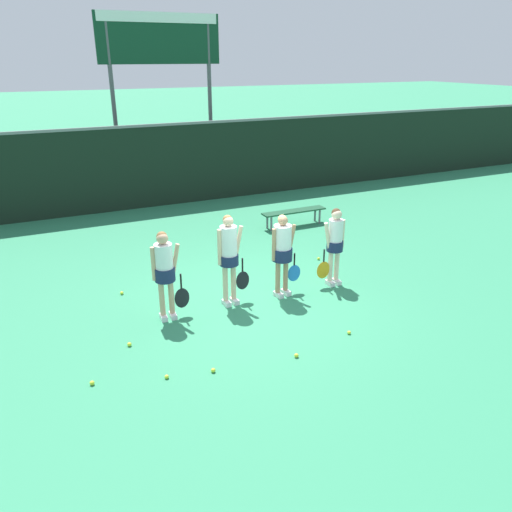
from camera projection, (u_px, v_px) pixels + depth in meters
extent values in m
plane|color=#2D7F56|center=(255.00, 299.00, 9.99)|extent=(140.00, 140.00, 0.00)
cube|color=black|center=(156.00, 167.00, 15.76)|extent=(60.00, 0.06, 2.52)
cube|color=slate|center=(153.00, 125.00, 15.28)|extent=(60.00, 0.08, 0.08)
cylinder|color=#515156|center=(114.00, 108.00, 16.49)|extent=(0.14, 0.14, 5.85)
cylinder|color=#515156|center=(210.00, 104.00, 17.81)|extent=(0.14, 0.14, 5.85)
cube|color=#0F3823|center=(159.00, 38.00, 16.35)|extent=(4.12, 0.12, 1.57)
cube|color=white|center=(159.00, 17.00, 16.06)|extent=(3.95, 0.02, 0.31)
cube|color=#19472D|center=(294.00, 211.00, 14.16)|extent=(1.92, 0.38, 0.04)
cylinder|color=slate|center=(315.00, 214.00, 14.66)|extent=(0.06, 0.06, 0.42)
cylinder|color=slate|center=(320.00, 216.00, 14.45)|extent=(0.06, 0.06, 0.42)
cylinder|color=slate|center=(267.00, 221.00, 14.04)|extent=(0.06, 0.06, 0.42)
cylinder|color=slate|center=(271.00, 224.00, 13.83)|extent=(0.06, 0.06, 0.42)
cylinder|color=tan|center=(171.00, 298.00, 9.17)|extent=(0.10, 0.10, 0.80)
cylinder|color=tan|center=(162.00, 299.00, 9.11)|extent=(0.10, 0.10, 0.80)
cube|color=white|center=(173.00, 315.00, 9.28)|extent=(0.12, 0.24, 0.09)
cube|color=white|center=(164.00, 317.00, 9.21)|extent=(0.12, 0.24, 0.09)
cylinder|color=#192347|center=(165.00, 274.00, 8.96)|extent=(0.37, 0.37, 0.25)
cylinder|color=white|center=(164.00, 262.00, 8.87)|extent=(0.32, 0.32, 0.66)
sphere|color=tan|center=(162.00, 239.00, 8.70)|extent=(0.21, 0.21, 0.21)
sphere|color=olive|center=(162.00, 237.00, 8.71)|extent=(0.19, 0.19, 0.19)
cylinder|color=tan|center=(175.00, 261.00, 8.94)|extent=(0.21, 0.08, 0.63)
cylinder|color=tan|center=(153.00, 264.00, 8.80)|extent=(0.08, 0.08, 0.63)
cylinder|color=black|center=(181.00, 281.00, 9.11)|extent=(0.03, 0.03, 0.29)
ellipsoid|color=black|center=(182.00, 298.00, 9.24)|extent=(0.28, 0.03, 0.40)
cylinder|color=beige|center=(233.00, 283.00, 9.71)|extent=(0.10, 0.10, 0.86)
cylinder|color=beige|center=(225.00, 284.00, 9.63)|extent=(0.10, 0.10, 0.86)
cube|color=white|center=(234.00, 301.00, 9.83)|extent=(0.13, 0.25, 0.09)
cube|color=white|center=(226.00, 303.00, 9.75)|extent=(0.13, 0.25, 0.09)
cylinder|color=#192347|center=(229.00, 260.00, 9.48)|extent=(0.37, 0.37, 0.20)
cylinder|color=white|center=(229.00, 245.00, 9.37)|extent=(0.32, 0.32, 0.74)
sphere|color=beige|center=(228.00, 221.00, 9.20)|extent=(0.20, 0.20, 0.20)
sphere|color=olive|center=(228.00, 220.00, 9.20)|extent=(0.18, 0.18, 0.18)
cylinder|color=beige|center=(238.00, 244.00, 9.47)|extent=(0.23, 0.09, 0.70)
cylinder|color=beige|center=(219.00, 247.00, 9.29)|extent=(0.08, 0.08, 0.70)
cylinder|color=black|center=(242.00, 265.00, 9.66)|extent=(0.03, 0.03, 0.28)
ellipsoid|color=black|center=(243.00, 280.00, 9.78)|extent=(0.28, 0.03, 0.39)
cylinder|color=tan|center=(286.00, 276.00, 10.08)|extent=(0.10, 0.10, 0.81)
cylinder|color=tan|center=(278.00, 278.00, 9.98)|extent=(0.10, 0.10, 0.81)
cube|color=white|center=(286.00, 292.00, 10.19)|extent=(0.14, 0.25, 0.09)
cube|color=white|center=(278.00, 295.00, 10.09)|extent=(0.14, 0.25, 0.09)
cylinder|color=#192347|center=(282.00, 254.00, 9.84)|extent=(0.41, 0.41, 0.25)
cylinder|color=white|center=(282.00, 242.00, 9.75)|extent=(0.35, 0.35, 0.68)
sphere|color=tan|center=(283.00, 221.00, 9.58)|extent=(0.19, 0.19, 0.19)
sphere|color=#D8B772|center=(282.00, 219.00, 9.59)|extent=(0.18, 0.18, 0.18)
cylinder|color=tan|center=(291.00, 241.00, 9.86)|extent=(0.22, 0.11, 0.65)
cylinder|color=tan|center=(274.00, 245.00, 9.65)|extent=(0.08, 0.08, 0.65)
cylinder|color=black|center=(294.00, 259.00, 10.04)|extent=(0.03, 0.03, 0.26)
ellipsoid|color=blue|center=(294.00, 273.00, 10.16)|extent=(0.29, 0.03, 0.36)
cylinder|color=beige|center=(337.00, 266.00, 10.56)|extent=(0.10, 0.10, 0.79)
cylinder|color=beige|center=(330.00, 267.00, 10.50)|extent=(0.10, 0.10, 0.79)
cube|color=white|center=(336.00, 282.00, 10.67)|extent=(0.12, 0.24, 0.09)
cube|color=white|center=(330.00, 283.00, 10.60)|extent=(0.12, 0.24, 0.09)
cylinder|color=#192347|center=(335.00, 246.00, 10.35)|extent=(0.34, 0.34, 0.22)
cylinder|color=white|center=(335.00, 235.00, 10.26)|extent=(0.30, 0.30, 0.65)
sphere|color=beige|center=(337.00, 215.00, 10.10)|extent=(0.21, 0.21, 0.21)
sphere|color=#4C331E|center=(336.00, 213.00, 10.11)|extent=(0.20, 0.20, 0.20)
cylinder|color=beige|center=(328.00, 237.00, 10.19)|extent=(0.20, 0.08, 0.62)
cylinder|color=beige|center=(343.00, 234.00, 10.34)|extent=(0.08, 0.08, 0.61)
cylinder|color=black|center=(324.00, 256.00, 10.29)|extent=(0.03, 0.03, 0.27)
ellipsoid|color=orange|center=(323.00, 270.00, 10.41)|extent=(0.31, 0.03, 0.38)
sphere|color=#CCE033|center=(92.00, 383.00, 7.38)|extent=(0.07, 0.07, 0.07)
sphere|color=#CCE033|center=(129.00, 344.00, 8.37)|extent=(0.07, 0.07, 0.07)
sphere|color=#CCE033|center=(349.00, 332.00, 8.73)|extent=(0.06, 0.06, 0.06)
sphere|color=#CCE033|center=(122.00, 293.00, 10.19)|extent=(0.07, 0.07, 0.07)
sphere|color=#CCE033|center=(242.00, 275.00, 11.02)|extent=(0.07, 0.07, 0.07)
sphere|color=#CCE033|center=(296.00, 355.00, 8.06)|extent=(0.07, 0.07, 0.07)
sphere|color=#CCE033|center=(213.00, 370.00, 7.68)|extent=(0.07, 0.07, 0.07)
sphere|color=#CCE033|center=(319.00, 258.00, 11.92)|extent=(0.07, 0.07, 0.07)
sphere|color=#CCE033|center=(167.00, 377.00, 7.53)|extent=(0.06, 0.06, 0.06)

